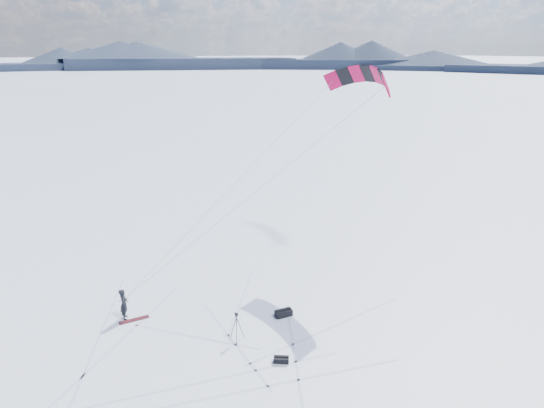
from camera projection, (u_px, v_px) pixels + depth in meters
ground at (217, 343)px, 21.75m from camera, size 1800.00×1800.00×0.00m
horizon_hills at (214, 279)px, 20.63m from camera, size 704.00×704.00×8.59m
snow_tracks at (212, 355)px, 20.89m from camera, size 17.62×14.39×0.01m
snowkiter at (126, 318)px, 23.79m from camera, size 0.56×0.71×1.69m
snowboard at (134, 320)px, 23.60m from camera, size 1.54×0.36×0.04m
tripod at (237, 323)px, 21.73m from camera, size 0.61×0.69×1.46m
gear_bag_a at (284, 313)px, 23.93m from camera, size 0.94×0.51×0.40m
gear_bag_b at (281, 359)px, 20.40m from camera, size 0.75×0.65×0.31m
power_kite at (361, 80)px, 27.99m from camera, size 16.80×5.43×11.35m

